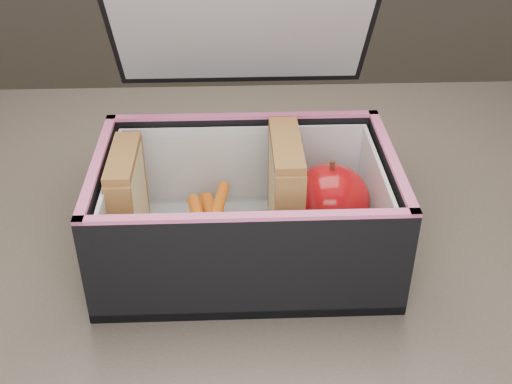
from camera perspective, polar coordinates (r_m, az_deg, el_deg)
kitchen_table at (r=0.69m, az=3.21°, el=-11.35°), size 1.20×0.80×0.75m
lunch_bag at (r=0.60m, az=-0.94°, el=-0.75°), size 0.27×0.28×0.25m
plastic_tub at (r=0.61m, az=-4.35°, el=-1.31°), size 0.19×0.14×0.08m
sandwich_left at (r=0.61m, az=-11.33°, el=-0.54°), size 0.02×0.08×0.10m
sandwich_right at (r=0.60m, az=2.61°, el=0.15°), size 0.03×0.09×0.11m
carrot_sticks at (r=0.61m, az=-4.19°, el=-3.04°), size 0.04×0.13×0.03m
paper_napkin at (r=0.63m, az=6.69°, el=-3.83°), size 0.08×0.09×0.01m
red_apple at (r=0.61m, az=6.58°, el=-0.78°), size 0.09×0.09×0.08m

